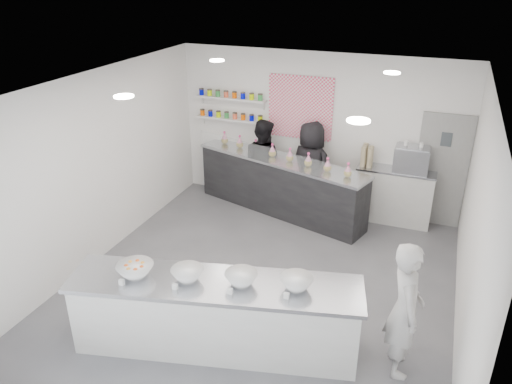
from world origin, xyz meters
The scene contains 26 objects.
floor centered at (0.00, 0.00, 0.00)m, with size 6.00×6.00×0.00m, color #515156.
ceiling centered at (0.00, 0.00, 3.00)m, with size 6.00×6.00×0.00m, color white.
back_wall centered at (0.00, 3.00, 1.50)m, with size 5.50×5.50×0.00m, color white.
left_wall centered at (-2.75, 0.00, 1.50)m, with size 6.00×6.00×0.00m, color white.
right_wall centered at (2.75, 0.00, 1.50)m, with size 6.00×6.00×0.00m, color white.
back_door centered at (2.30, 2.97, 1.05)m, with size 0.88×0.04×2.10m, color gray.
pattern_panel centered at (-0.35, 2.98, 1.95)m, with size 1.25×0.03×1.20m, color #E82E58.
jar_shelf_lower centered at (-1.75, 2.90, 1.60)m, with size 1.45×0.22×0.04m, color silver.
jar_shelf_upper centered at (-1.75, 2.90, 2.02)m, with size 1.45×0.22×0.04m, color silver.
preserve_jars centered at (-1.75, 2.88, 1.88)m, with size 1.45×0.10×0.56m, color #FF6000, non-canonical shape.
downlight_0 centered at (-1.40, -1.00, 2.98)m, with size 0.24×0.24×0.02m, color white.
downlight_1 centered at (1.40, -1.00, 2.98)m, with size 0.24×0.24×0.02m, color white.
downlight_2 centered at (-1.40, 1.60, 2.98)m, with size 0.24×0.24×0.02m, color white.
downlight_3 centered at (1.40, 1.60, 2.98)m, with size 0.24×0.24×0.02m, color white.
prep_counter centered at (-0.06, -1.47, 0.48)m, with size 3.54×0.80×0.97m, color beige.
back_bar centered at (-0.53, 2.40, 0.55)m, with size 3.52×0.65×1.09m, color black.
sneeze_guard centered at (-0.62, 2.11, 1.24)m, with size 3.47×0.01×0.30m, color white.
espresso_ledge centered at (1.55, 2.78, 0.52)m, with size 1.40×0.44×1.04m, color beige.
espresso_machine centered at (1.78, 2.78, 1.27)m, with size 0.60×0.41×0.46m, color #93969E.
cup_stacks centered at (1.00, 2.78, 1.22)m, with size 0.27×0.24×0.37m, color tan, non-canonical shape.
prep_bowls centered at (-0.06, -1.47, 1.04)m, with size 2.35×0.50×0.16m, color white, non-canonical shape.
label_cards centered at (-0.18, -1.98, 1.00)m, with size 2.01×0.04×0.07m, color white, non-canonical shape.
cookie_bags centered at (-0.53, 2.40, 1.22)m, with size 2.94×0.14×0.26m, color pink, non-canonical shape.
woman_prep centered at (2.11, -1.03, 0.85)m, with size 0.62×0.41×1.70m, color #BBB8B5.
staff_left centered at (-0.98, 2.65, 0.87)m, with size 0.85×0.66×1.74m, color black.
staff_right centered at (-0.02, 2.65, 0.90)m, with size 0.88×0.57×1.79m, color black.
Camera 1 is at (2.19, -5.91, 4.42)m, focal length 35.00 mm.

